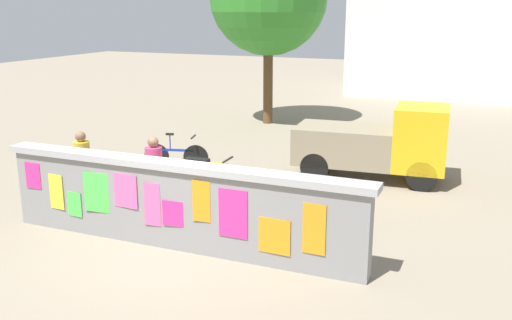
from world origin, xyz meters
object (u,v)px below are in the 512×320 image
motorcycle (204,174)px  bicycle_near (302,210)px  person_walking (82,161)px  bicycle_far (176,156)px  auto_rickshaw_truck (378,143)px  person_bystander (154,167)px

motorcycle → bicycle_near: bicycle_near is taller
bicycle_near → person_walking: bearing=-172.8°
motorcycle → bicycle_far: size_ratio=1.14×
person_walking → bicycle_far: bearing=84.5°
auto_rickshaw_truck → motorcycle: 4.34m
bicycle_far → person_walking: bearing=-95.5°
person_bystander → motorcycle: bearing=79.5°
auto_rickshaw_truck → person_bystander: (-3.65, -4.26, 0.09)m
auto_rickshaw_truck → person_walking: size_ratio=2.29×
person_walking → person_bystander: 1.66m
bicycle_far → auto_rickshaw_truck: bearing=13.2°
motorcycle → person_walking: size_ratio=1.17×
bicycle_far → person_bystander: bearing=-66.6°
auto_rickshaw_truck → motorcycle: bearing=-141.1°
motorcycle → bicycle_far: (-1.63, 1.54, -0.10)m
bicycle_near → person_bystander: (-2.99, -0.42, 0.62)m
auto_rickshaw_truck → bicycle_near: bearing=-99.7°
motorcycle → person_walking: 2.64m
person_walking → person_bystander: same height
auto_rickshaw_truck → bicycle_near: size_ratio=2.18×
motorcycle → bicycle_far: 2.24m
person_bystander → bicycle_near: bearing=8.0°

